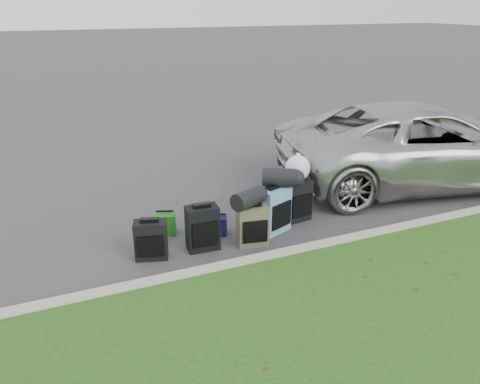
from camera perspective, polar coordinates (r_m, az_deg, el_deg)
name	(u,v)px	position (r m, az deg, el deg)	size (l,w,h in m)	color
ground	(251,230)	(6.98, 1.40, -4.63)	(120.00, 120.00, 0.00)	#383535
curb	(283,257)	(6.16, 5.27, -7.84)	(120.00, 0.18, 0.15)	#9E937F
suv	(423,144)	(9.25, 21.46, 5.47)	(2.44, 5.30, 1.47)	#B7B7B2
suitcase_small_black	(151,240)	(6.25, -10.80, -5.77)	(0.42, 0.23, 0.53)	black
suitcase_large_black_left	(203,228)	(6.36, -4.59, -4.39)	(0.43, 0.26, 0.62)	black
suitcase_olive	(253,225)	(6.47, 1.56, -4.08)	(0.42, 0.26, 0.58)	#44412D
suitcase_teal	(274,210)	(6.83, 4.13, -2.19)	(0.48, 0.28, 0.68)	slate
suitcase_large_black_right	(297,201)	(7.23, 6.92, -1.05)	(0.43, 0.26, 0.64)	black
tote_green	(166,224)	(6.90, -9.06, -3.83)	(0.28, 0.22, 0.32)	#207419
tote_navy	(218,225)	(6.82, -2.72, -4.06)	(0.25, 0.20, 0.27)	#1A164D
duffel_left	(248,198)	(6.28, 1.01, -0.79)	(0.25, 0.25, 0.46)	black
duffel_right	(279,177)	(6.73, 4.82, 1.79)	(0.27, 0.27, 0.48)	black
trash_bag	(298,168)	(7.09, 7.03, 2.91)	(0.38, 0.38, 0.38)	white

